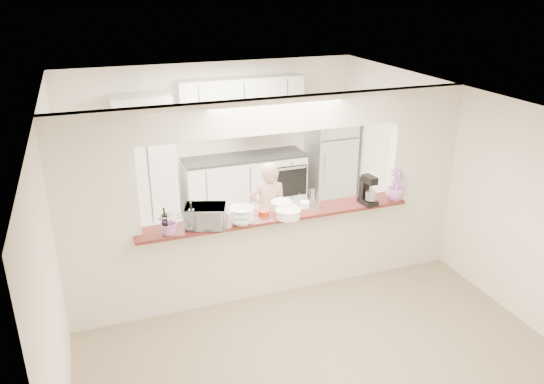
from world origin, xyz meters
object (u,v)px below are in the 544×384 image
refrigerator (331,152)px  person (268,212)px  stand_mixer (368,191)px  toaster_oven (206,216)px

refrigerator → person: bearing=-135.0°
refrigerator → stand_mixer: size_ratio=4.51×
refrigerator → stand_mixer: (-0.85, -2.79, 0.41)m
refrigerator → toaster_oven: refrigerator is taller
refrigerator → stand_mixer: 2.94m
person → toaster_oven: bearing=52.5°
refrigerator → stand_mixer: refrigerator is taller
refrigerator → stand_mixer: bearing=-107.0°
refrigerator → person: (-1.85, -1.85, -0.12)m
stand_mixer → person: stand_mixer is taller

